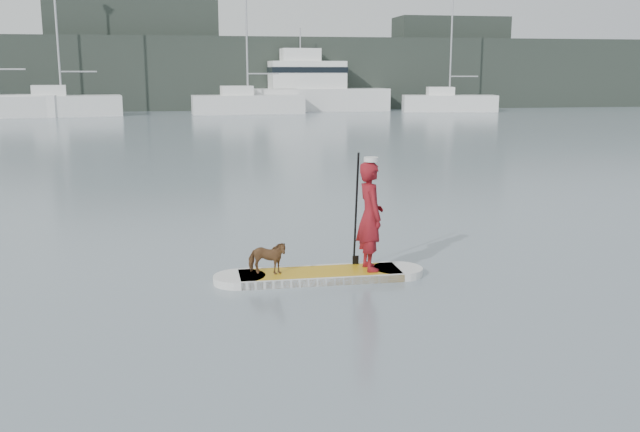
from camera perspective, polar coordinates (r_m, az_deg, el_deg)
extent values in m
plane|color=gray|center=(11.60, 18.50, -4.97)|extent=(140.00, 140.00, 0.00)
cube|color=#C79412|center=(11.12, 0.00, -4.75)|extent=(2.50, 0.80, 0.12)
cylinder|color=silver|center=(10.97, -6.46, -5.05)|extent=(0.80, 0.80, 0.12)
cylinder|color=silver|center=(11.39, 6.22, -4.42)|extent=(0.80, 0.80, 0.12)
cube|color=silver|center=(11.47, -0.33, -4.24)|extent=(2.50, 0.06, 0.12)
cube|color=silver|center=(10.77, 0.35, -5.30)|extent=(2.50, 0.06, 0.12)
imported|color=maroon|center=(11.06, 4.04, -0.01)|extent=(0.44, 0.64, 1.70)
cylinder|color=silver|center=(10.92, 4.11, 4.54)|extent=(0.22, 0.22, 0.07)
imported|color=#53301C|center=(10.92, -4.26, -3.35)|extent=(0.67, 0.46, 0.52)
cylinder|color=black|center=(11.33, 2.90, 0.44)|extent=(0.03, 0.30, 1.89)
cube|color=black|center=(11.54, 2.86, -3.96)|extent=(0.10, 0.02, 0.32)
cylinder|color=#B7B7BC|center=(55.72, -23.85, 10.69)|extent=(2.67, 0.18, 0.11)
cube|color=white|center=(55.04, -19.92, 8.28)|extent=(8.55, 3.96, 1.48)
cube|color=white|center=(55.02, -20.87, 9.37)|extent=(2.57, 2.25, 0.74)
cylinder|color=#B7B7BC|center=(55.10, -20.36, 14.41)|extent=(0.15, 0.15, 10.34)
cylinder|color=#B7B7BC|center=(54.98, -18.76, 10.89)|extent=(2.52, 0.49, 0.11)
cube|color=white|center=(55.37, -5.78, 8.87)|extent=(8.54, 3.01, 1.40)
cube|color=white|center=(55.23, -6.68, 9.94)|extent=(2.45, 1.94, 0.70)
cylinder|color=#B7B7BC|center=(55.43, -5.91, 15.21)|extent=(0.14, 0.14, 10.84)
cylinder|color=#B7B7BC|center=(55.48, -4.57, 11.29)|extent=(2.41, 0.22, 0.10)
cube|color=white|center=(59.19, 10.29, 8.87)|extent=(7.77, 3.82, 1.30)
cube|color=white|center=(59.05, 9.61, 9.83)|extent=(2.37, 2.06, 0.65)
cylinder|color=#B7B7BC|center=(59.21, 10.49, 14.08)|extent=(0.13, 0.13, 9.49)
cylinder|color=#B7B7BC|center=(59.33, 11.45, 10.90)|extent=(2.21, 0.52, 0.09)
cube|color=white|center=(59.28, 0.02, 9.29)|extent=(11.14, 3.90, 1.80)
cube|color=white|center=(59.00, -1.04, 11.22)|extent=(6.17, 2.99, 2.20)
cube|color=white|center=(58.91, -1.59, 12.77)|extent=(3.16, 2.01, 1.00)
cube|color=black|center=(59.00, -1.04, 11.61)|extent=(6.28, 3.07, 0.45)
cylinder|color=#B7B7BC|center=(58.95, -1.59, 14.04)|extent=(0.10, 0.10, 1.60)
cube|color=black|center=(62.97, -5.26, 11.28)|extent=(90.00, 6.00, 6.00)
cube|color=black|center=(63.91, -14.54, 12.32)|extent=(14.00, 4.00, 9.00)
cube|color=black|center=(67.92, 10.31, 12.01)|extent=(10.00, 4.00, 8.00)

